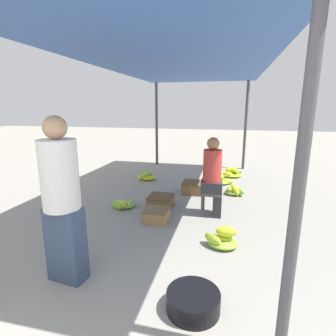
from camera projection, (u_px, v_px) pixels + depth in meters
The scene contains 17 objects.
canopy_post_front_right at pixel (298, 195), 1.60m from camera, with size 0.08×0.08×2.49m, color #4C4C51.
canopy_post_back_left at pixel (157, 125), 8.00m from camera, with size 0.08×0.08×2.49m, color #4C4C51.
canopy_post_back_right at pixel (246, 126), 7.41m from camera, with size 0.08×0.08×2.49m, color #4C4C51.
canopy_tarp at pixel (181, 63), 4.51m from camera, with size 3.02×6.53×0.04m, color #33569E.
vendor_foreground at pixel (62, 199), 2.58m from camera, with size 0.41×0.41×1.70m.
stool at pixel (211, 196), 4.36m from camera, with size 0.34×0.34×0.40m.
vendor_seated at pixel (213, 176), 4.27m from camera, with size 0.35×0.35×1.30m.
basin_black at pixel (193, 301), 2.32m from camera, with size 0.48×0.48×0.18m.
banana_pile_left_0 at pixel (124, 204), 4.70m from camera, with size 0.45×0.44×0.15m.
banana_pile_left_1 at pixel (147, 176), 6.51m from camera, with size 0.50×0.40×0.23m.
banana_pile_right_0 at pixel (222, 239), 3.39m from camera, with size 0.46×0.35×0.29m.
banana_pile_right_1 at pixel (223, 181), 6.16m from camera, with size 0.50×0.40×0.22m.
banana_pile_right_2 at pixel (231, 173), 6.81m from camera, with size 0.57×0.50×0.24m.
banana_pile_right_3 at pixel (234, 191), 5.41m from camera, with size 0.45×0.44×0.22m.
crate_near at pixel (194, 187), 5.53m from camera, with size 0.50×0.50×0.23m.
crate_mid at pixel (157, 215), 4.15m from camera, with size 0.38×0.38×0.19m.
crate_far at pixel (161, 201), 4.77m from camera, with size 0.45×0.45×0.20m.
Camera 1 is at (0.88, -1.37, 1.77)m, focal length 28.00 mm.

